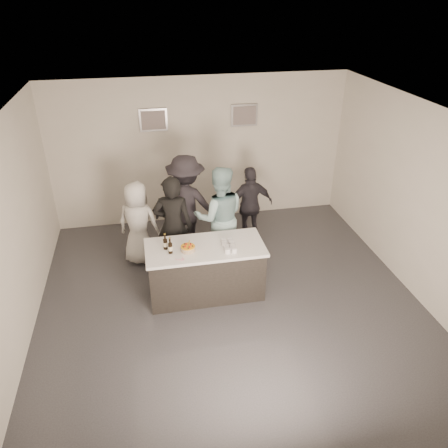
# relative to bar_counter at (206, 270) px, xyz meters

# --- Properties ---
(floor) EXTENTS (6.00, 6.00, 0.00)m
(floor) POSITION_rel_bar_counter_xyz_m (0.34, -0.29, -0.45)
(floor) COLOR #3D3D42
(floor) RESTS_ON ground
(ceiling) EXTENTS (6.00, 6.00, 0.00)m
(ceiling) POSITION_rel_bar_counter_xyz_m (0.34, -0.29, 2.55)
(ceiling) COLOR white
(wall_back) EXTENTS (6.00, 0.04, 3.00)m
(wall_back) POSITION_rel_bar_counter_xyz_m (0.34, 2.71, 1.05)
(wall_back) COLOR silver
(wall_back) RESTS_ON ground
(wall_front) EXTENTS (6.00, 0.04, 3.00)m
(wall_front) POSITION_rel_bar_counter_xyz_m (0.34, -3.29, 1.05)
(wall_front) COLOR silver
(wall_front) RESTS_ON ground
(wall_left) EXTENTS (0.04, 6.00, 3.00)m
(wall_left) POSITION_rel_bar_counter_xyz_m (-2.66, -0.29, 1.05)
(wall_left) COLOR silver
(wall_left) RESTS_ON ground
(wall_right) EXTENTS (0.04, 6.00, 3.00)m
(wall_right) POSITION_rel_bar_counter_xyz_m (3.34, -0.29, 1.05)
(wall_right) COLOR silver
(wall_right) RESTS_ON ground
(picture_left) EXTENTS (0.54, 0.04, 0.44)m
(picture_left) POSITION_rel_bar_counter_xyz_m (-0.56, 2.68, 1.75)
(picture_left) COLOR #B2B2B7
(picture_left) RESTS_ON wall_back
(picture_right) EXTENTS (0.54, 0.04, 0.44)m
(picture_right) POSITION_rel_bar_counter_xyz_m (1.24, 2.68, 1.75)
(picture_right) COLOR #B2B2B7
(picture_right) RESTS_ON wall_back
(bar_counter) EXTENTS (1.86, 0.86, 0.90)m
(bar_counter) POSITION_rel_bar_counter_xyz_m (0.00, 0.00, 0.00)
(bar_counter) COLOR white
(bar_counter) RESTS_ON ground
(cake) EXTENTS (0.22, 0.22, 0.07)m
(cake) POSITION_rel_bar_counter_xyz_m (-0.27, -0.08, 0.49)
(cake) COLOR #FDAA1A
(cake) RESTS_ON bar_counter
(beer_bottle_a) EXTENTS (0.07, 0.07, 0.26)m
(beer_bottle_a) POSITION_rel_bar_counter_xyz_m (-0.61, 0.04, 0.58)
(beer_bottle_a) COLOR black
(beer_bottle_a) RESTS_ON bar_counter
(beer_bottle_b) EXTENTS (0.07, 0.07, 0.26)m
(beer_bottle_b) POSITION_rel_bar_counter_xyz_m (-0.54, -0.09, 0.58)
(beer_bottle_b) COLOR black
(beer_bottle_b) RESTS_ON bar_counter
(tumbler_cluster) EXTENTS (0.19, 0.40, 0.08)m
(tumbler_cluster) POSITION_rel_bar_counter_xyz_m (0.36, -0.10, 0.49)
(tumbler_cluster) COLOR #C17A12
(tumbler_cluster) RESTS_ON bar_counter
(candles) EXTENTS (0.24, 0.08, 0.01)m
(candles) POSITION_rel_bar_counter_xyz_m (-0.37, -0.31, 0.45)
(candles) COLOR pink
(candles) RESTS_ON bar_counter
(person_main_black) EXTENTS (0.73, 0.55, 1.82)m
(person_main_black) POSITION_rel_bar_counter_xyz_m (-0.43, 0.72, 0.46)
(person_main_black) COLOR black
(person_main_black) RESTS_ON ground
(person_main_blue) EXTENTS (0.95, 0.77, 1.86)m
(person_main_blue) POSITION_rel_bar_counter_xyz_m (0.40, 0.85, 0.48)
(person_main_blue) COLOR #98C3C7
(person_main_blue) RESTS_ON ground
(person_guest_left) EXTENTS (0.89, 0.75, 1.55)m
(person_guest_left) POSITION_rel_bar_counter_xyz_m (-1.01, 1.18, 0.33)
(person_guest_left) COLOR silver
(person_guest_left) RESTS_ON ground
(person_guest_right) EXTENTS (0.95, 0.49, 1.55)m
(person_guest_right) POSITION_rel_bar_counter_xyz_m (1.12, 1.51, 0.32)
(person_guest_right) COLOR #2E2C34
(person_guest_right) RESTS_ON ground
(person_guest_back) EXTENTS (1.38, 1.05, 1.89)m
(person_guest_back) POSITION_rel_bar_counter_xyz_m (-0.12, 1.42, 0.50)
(person_guest_back) COLOR black
(person_guest_back) RESTS_ON ground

